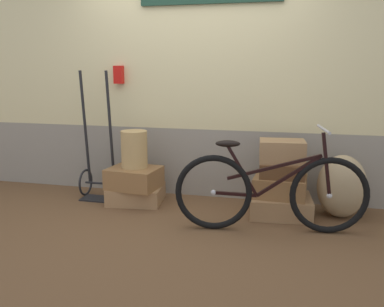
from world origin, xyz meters
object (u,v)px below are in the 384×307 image
(suitcase_0, at_px, (136,194))
(wicker_basket, at_px, (134,149))
(suitcase_3, at_px, (280,186))
(luggage_trolley, at_px, (99,169))
(suitcase_1, at_px, (134,178))
(burlap_sack, at_px, (342,186))
(suitcase_4, at_px, (282,169))
(bicycle, at_px, (270,192))
(suitcase_2, at_px, (280,206))
(suitcase_5, at_px, (282,151))

(suitcase_0, xyz_separation_m, wicker_basket, (0.00, -0.03, 0.51))
(suitcase_3, bearing_deg, luggage_trolley, 180.00)
(luggage_trolley, bearing_deg, suitcase_0, -8.66)
(suitcase_1, distance_m, burlap_sack, 2.13)
(suitcase_0, bearing_deg, burlap_sack, -5.69)
(suitcase_4, height_order, wicker_basket, wicker_basket)
(suitcase_0, height_order, wicker_basket, wicker_basket)
(suitcase_1, xyz_separation_m, bicycle, (1.47, -0.43, 0.08))
(suitcase_4, height_order, luggage_trolley, luggage_trolley)
(suitcase_4, xyz_separation_m, wicker_basket, (-1.56, -0.01, 0.13))
(suitcase_0, xyz_separation_m, suitcase_2, (1.56, -0.05, 0.01))
(luggage_trolley, xyz_separation_m, burlap_sack, (2.60, -0.03, -0.01))
(bicycle, bearing_deg, suitcase_1, 163.49)
(suitcase_0, relative_size, suitcase_5, 1.30)
(wicker_basket, bearing_deg, suitcase_2, -0.70)
(wicker_basket, height_order, burlap_sack, wicker_basket)
(suitcase_1, bearing_deg, bicycle, -9.99)
(suitcase_3, bearing_deg, suitcase_0, -178.27)
(suitcase_0, relative_size, suitcase_4, 1.33)
(suitcase_0, distance_m, luggage_trolley, 0.53)
(luggage_trolley, relative_size, bicycle, 0.83)
(wicker_basket, bearing_deg, bicycle, -17.53)
(suitcase_0, xyz_separation_m, suitcase_5, (1.55, -0.00, 0.56))
(wicker_basket, bearing_deg, suitcase_0, 97.84)
(suitcase_2, bearing_deg, suitcase_1, 175.48)
(suitcase_0, bearing_deg, wicker_basket, -88.96)
(suitcase_5, bearing_deg, wicker_basket, 175.78)
(suitcase_2, xyz_separation_m, burlap_sack, (0.58, 0.09, 0.21))
(suitcase_3, distance_m, bicycle, 0.47)
(suitcase_0, distance_m, suitcase_3, 1.56)
(suitcase_0, bearing_deg, bicycle, -25.32)
(bicycle, bearing_deg, suitcase_3, 80.91)
(suitcase_5, bearing_deg, bicycle, -103.96)
(wicker_basket, bearing_deg, luggage_trolley, 167.98)
(suitcase_2, relative_size, suitcase_4, 1.39)
(suitcase_3, xyz_separation_m, bicycle, (-0.07, -0.46, 0.07))
(wicker_basket, xyz_separation_m, burlap_sack, (2.13, 0.07, -0.29))
(suitcase_3, bearing_deg, suitcase_5, 89.78)
(suitcase_5, xyz_separation_m, wicker_basket, (-1.54, -0.03, -0.05))
(suitcase_0, relative_size, suitcase_2, 0.95)
(luggage_trolley, distance_m, bicycle, 2.02)
(suitcase_0, xyz_separation_m, burlap_sack, (2.13, 0.04, 0.22))
(suitcase_1, relative_size, suitcase_4, 1.22)
(luggage_trolley, height_order, bicycle, luggage_trolley)
(suitcase_3, xyz_separation_m, burlap_sack, (0.59, 0.08, 0.02))
(bicycle, bearing_deg, burlap_sack, 38.97)
(luggage_trolley, height_order, burlap_sack, luggage_trolley)
(suitcase_2, height_order, luggage_trolley, luggage_trolley)
(suitcase_4, bearing_deg, suitcase_3, -140.54)
(suitcase_0, xyz_separation_m, suitcase_4, (1.56, -0.02, 0.38))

